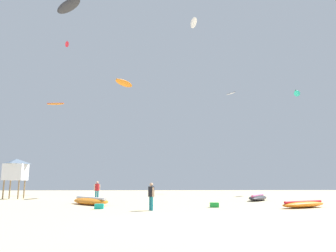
# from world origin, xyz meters

# --- Properties ---
(ground_plane) EXTENTS (120.00, 120.00, 0.00)m
(ground_plane) POSITION_xyz_m (0.00, 0.00, 0.00)
(ground_plane) COLOR beige
(person_foreground) EXTENTS (0.37, 0.48, 1.63)m
(person_foreground) POSITION_xyz_m (-1.91, 5.74, 0.95)
(person_foreground) COLOR teal
(person_foreground) RESTS_ON ground
(person_midground) EXTENTS (0.56, 0.40, 1.79)m
(person_midground) POSITION_xyz_m (-7.14, 18.03, 1.04)
(person_midground) COLOR teal
(person_midground) RESTS_ON ground
(kite_grounded_near) EXTENTS (3.98, 2.73, 0.50)m
(kite_grounded_near) POSITION_xyz_m (8.13, 7.25, 0.22)
(kite_grounded_near) COLOR orange
(kite_grounded_near) RESTS_ON ground
(kite_grounded_mid) EXTENTS (4.05, 4.68, 0.63)m
(kite_grounded_mid) POSITION_xyz_m (-6.49, 11.13, 0.28)
(kite_grounded_mid) COLOR orange
(kite_grounded_mid) RESTS_ON ground
(kite_grounded_far) EXTENTS (3.54, 4.62, 0.56)m
(kite_grounded_far) POSITION_xyz_m (8.09, 16.01, 0.27)
(kite_grounded_far) COLOR #2D2D33
(kite_grounded_far) RESTS_ON ground
(lifeguard_tower) EXTENTS (2.30, 2.30, 4.15)m
(lifeguard_tower) POSITION_xyz_m (-16.14, 20.72, 3.05)
(lifeguard_tower) COLOR #8C704C
(lifeguard_tower) RESTS_ON ground
(cooler_box) EXTENTS (0.56, 0.36, 0.32)m
(cooler_box) POSITION_xyz_m (2.33, 7.96, 0.16)
(cooler_box) COLOR green
(cooler_box) RESTS_ON ground
(gear_bag) EXTENTS (0.56, 0.36, 0.32)m
(gear_bag) POSITION_xyz_m (-5.18, 7.11, 0.16)
(gear_bag) COLOR #19B29E
(gear_bag) RESTS_ON ground
(kite_aloft_0) EXTENTS (1.66, 2.01, 0.40)m
(kite_aloft_0) POSITION_xyz_m (12.21, 39.47, 17.30)
(kite_aloft_0) COLOR white
(kite_aloft_1) EXTENTS (3.18, 3.99, 0.94)m
(kite_aloft_1) POSITION_xyz_m (-6.24, 34.45, 17.20)
(kite_aloft_1) COLOR orange
(kite_aloft_2) EXTENTS (4.14, 3.92, 1.10)m
(kite_aloft_2) POSITION_xyz_m (-11.86, 21.10, 22.26)
(kite_aloft_2) COLOR #2D2D33
(kite_aloft_3) EXTENTS (2.19, 0.88, 0.40)m
(kite_aloft_3) POSITION_xyz_m (-13.11, 22.75, 10.72)
(kite_aloft_3) COLOR orange
(kite_aloft_4) EXTENTS (2.43, 3.06, 0.61)m
(kite_aloft_4) POSITION_xyz_m (19.74, 30.39, 14.76)
(kite_aloft_4) COLOR #19B29E
(kite_aloft_5) EXTENTS (1.02, 3.26, 0.77)m
(kite_aloft_5) POSITION_xyz_m (4.24, 29.23, 25.03)
(kite_aloft_5) COLOR white
(kite_aloft_6) EXTENTS (1.19, 2.46, 0.56)m
(kite_aloft_6) POSITION_xyz_m (-16.39, 37.66, 25.01)
(kite_aloft_6) COLOR red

